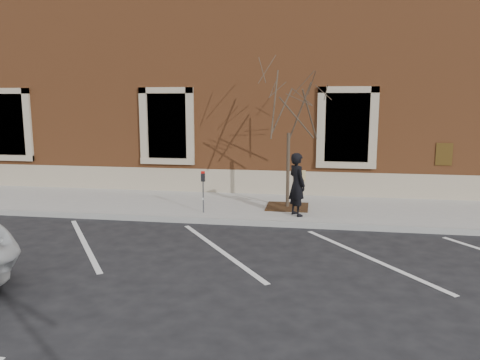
# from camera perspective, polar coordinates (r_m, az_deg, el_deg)

# --- Properties ---
(ground) EXTENTS (120.00, 120.00, 0.00)m
(ground) POSITION_cam_1_polar(r_m,az_deg,el_deg) (12.51, -0.45, -5.43)
(ground) COLOR #28282B
(ground) RESTS_ON ground
(sidewalk_near) EXTENTS (40.00, 3.50, 0.15)m
(sidewalk_near) POSITION_cam_1_polar(r_m,az_deg,el_deg) (14.17, 0.76, -3.32)
(sidewalk_near) COLOR #B8B3AD
(sidewalk_near) RESTS_ON ground
(curb_near) EXTENTS (40.00, 0.12, 0.15)m
(curb_near) POSITION_cam_1_polar(r_m,az_deg,el_deg) (12.44, -0.49, -5.15)
(curb_near) COLOR #9E9E99
(curb_near) RESTS_ON ground
(parking_stripes) EXTENTS (28.00, 4.40, 0.01)m
(parking_stripes) POSITION_cam_1_polar(r_m,az_deg,el_deg) (10.44, -2.53, -8.50)
(parking_stripes) COLOR silver
(parking_stripes) RESTS_ON ground
(building_civic) EXTENTS (40.00, 8.62, 8.00)m
(building_civic) POSITION_cam_1_polar(r_m,az_deg,el_deg) (19.77, 3.44, 11.77)
(building_civic) COLOR brown
(building_civic) RESTS_ON ground
(man) EXTENTS (0.70, 0.75, 1.72)m
(man) POSITION_cam_1_polar(r_m,az_deg,el_deg) (12.77, 6.96, -0.54)
(man) COLOR black
(man) RESTS_ON sidewalk_near
(parking_meter) EXTENTS (0.11, 0.08, 1.17)m
(parking_meter) POSITION_cam_1_polar(r_m,az_deg,el_deg) (13.05, -4.52, -0.50)
(parking_meter) COLOR #595B60
(parking_meter) RESTS_ON sidewalk_near
(tree_grate) EXTENTS (1.22, 1.22, 0.03)m
(tree_grate) POSITION_cam_1_polar(r_m,az_deg,el_deg) (13.88, 5.79, -3.26)
(tree_grate) COLOR #422C15
(tree_grate) RESTS_ON sidewalk_near
(sapling) EXTENTS (2.39, 2.39, 3.98)m
(sapling) POSITION_cam_1_polar(r_m,az_deg,el_deg) (13.54, 5.99, 8.23)
(sapling) COLOR #403227
(sapling) RESTS_ON sidewalk_near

